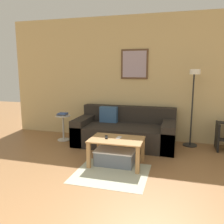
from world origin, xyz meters
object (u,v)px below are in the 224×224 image
Objects in this scene: storage_bin at (115,157)px; cell_phone at (119,138)px; coffee_table at (117,144)px; floor_lamp at (193,99)px; side_table at (63,125)px; book_stack at (63,114)px; remote_control at (106,137)px; couch at (125,132)px.

storage_bin is 0.31m from cell_phone.
storage_bin is at bearing -161.31° from coffee_table.
floor_lamp is (1.14, 1.17, 0.60)m from coffee_table.
coffee_table is at bearing -134.24° from floor_lamp.
book_stack reaches higher than side_table.
book_stack reaches higher than storage_bin.
side_table is at bearing -6.17° from book_stack.
book_stack is at bearing 145.72° from coffee_table.
floor_lamp reaches higher than remote_control.
couch reaches higher than cell_phone.
couch is 1.01m from cell_phone.
floor_lamp is 1.66m from cell_phone.
storage_bin is 1.16× the size of side_table.
floor_lamp is (1.25, 0.13, 0.68)m from couch.
remote_control is at bearing -167.00° from cell_phone.
cell_phone is at bearing -135.19° from floor_lamp.
book_stack is (-2.56, -0.21, -0.38)m from floor_lamp.
remote_control is (1.24, -0.95, -0.13)m from book_stack.
couch is at bearing 3.74° from side_table.
couch is 12.85× the size of remote_control.
side_table reaches higher than coffee_table.
floor_lamp is 6.68× the size of book_stack.
floor_lamp reaches higher than coffee_table.
floor_lamp is at bearing 44.18° from cell_phone.
storage_bin is at bearing -124.00° from cell_phone.
floor_lamp reaches higher than book_stack.
remote_control is at bearing -138.51° from floor_lamp.
remote_control reaches higher than cell_phone.
cell_phone is at bearing -5.65° from remote_control.
side_table is (-1.38, 0.97, 0.20)m from storage_bin.
book_stack is (-1.31, -0.08, 0.30)m from couch.
couch reaches higher than remote_control.
book_stack is at bearing -176.31° from couch.
storage_bin is at bearing -27.37° from remote_control.
couch reaches higher than coffee_table.
book_stack is (-1.39, 0.97, 0.44)m from storage_bin.
side_table is 0.24m from book_stack.
book_stack is 1.70m from cell_phone.
remote_control is 1.07× the size of cell_phone.
coffee_table is at bearing -23.67° from remote_control.
floor_lamp is 9.83× the size of remote_control.
coffee_table is 3.71× the size of book_stack.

